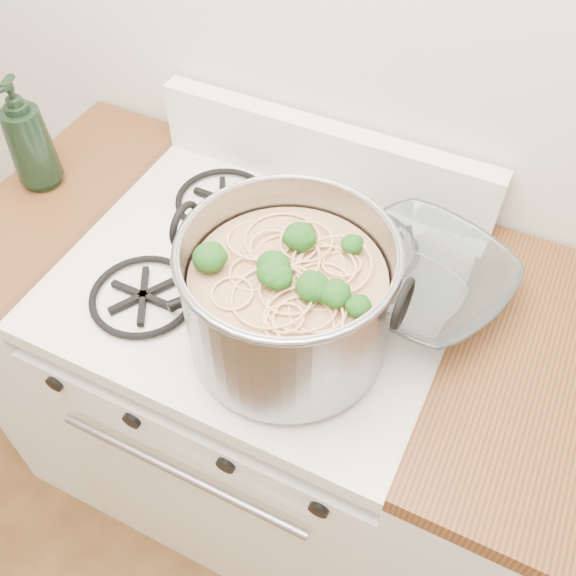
{
  "coord_description": "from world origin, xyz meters",
  "views": [
    {
      "loc": [
        0.42,
        0.54,
        1.84
      ],
      "look_at": [
        0.12,
        1.14,
        1.06
      ],
      "focal_mm": 40.0,
      "sensor_mm": 36.0,
      "label": 1
    }
  ],
  "objects_px": {
    "bottle": "(27,134)",
    "gas_range": "(265,399)",
    "stock_pot": "(288,299)",
    "spatula": "(292,259)",
    "glass_bowl": "(419,287)"
  },
  "relations": [
    {
      "from": "spatula",
      "to": "glass_bowl",
      "type": "xyz_separation_m",
      "value": [
        0.24,
        0.04,
        0.0
      ]
    },
    {
      "from": "stock_pot",
      "to": "glass_bowl",
      "type": "height_order",
      "value": "stock_pot"
    },
    {
      "from": "stock_pot",
      "to": "spatula",
      "type": "xyz_separation_m",
      "value": [
        -0.07,
        0.17,
        -0.1
      ]
    },
    {
      "from": "spatula",
      "to": "glass_bowl",
      "type": "height_order",
      "value": "glass_bowl"
    },
    {
      "from": "bottle",
      "to": "stock_pot",
      "type": "bearing_deg",
      "value": -25.71
    },
    {
      "from": "bottle",
      "to": "gas_range",
      "type": "bearing_deg",
      "value": -15.99
    },
    {
      "from": "spatula",
      "to": "glass_bowl",
      "type": "distance_m",
      "value": 0.25
    },
    {
      "from": "gas_range",
      "to": "glass_bowl",
      "type": "relative_size",
      "value": 7.42
    },
    {
      "from": "gas_range",
      "to": "stock_pot",
      "type": "xyz_separation_m",
      "value": [
        0.12,
        -0.12,
        0.6
      ]
    },
    {
      "from": "spatula",
      "to": "bottle",
      "type": "xyz_separation_m",
      "value": [
        -0.6,
        -0.02,
        0.11
      ]
    },
    {
      "from": "spatula",
      "to": "glass_bowl",
      "type": "relative_size",
      "value": 2.49
    },
    {
      "from": "gas_range",
      "to": "spatula",
      "type": "relative_size",
      "value": 2.98
    },
    {
      "from": "gas_range",
      "to": "stock_pot",
      "type": "distance_m",
      "value": 0.62
    },
    {
      "from": "stock_pot",
      "to": "gas_range",
      "type": "bearing_deg",
      "value": 135.29
    },
    {
      "from": "stock_pot",
      "to": "spatula",
      "type": "height_order",
      "value": "stock_pot"
    }
  ]
}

